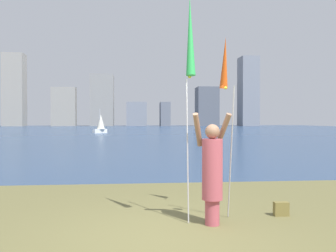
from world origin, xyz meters
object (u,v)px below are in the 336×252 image
(person, at_px, (212,170))
(bag, at_px, (281,209))
(sailboat_1, at_px, (101,124))
(kite_flag_left, at_px, (190,41))
(kite_flag_right, at_px, (225,68))

(person, bearing_deg, bag, 20.45)
(sailboat_1, bearing_deg, bag, -80.44)
(kite_flag_left, height_order, sailboat_1, kite_flag_left)
(person, relative_size, kite_flag_right, 0.57)
(person, relative_size, kite_flag_left, 0.49)
(kite_flag_right, relative_size, sailboat_1, 0.99)
(person, height_order, kite_flag_right, kite_flag_right)
(kite_flag_left, xyz_separation_m, bag, (1.83, 0.50, -3.04))
(kite_flag_right, height_order, bag, kite_flag_right)
(kite_flag_left, distance_m, kite_flag_right, 1.14)
(bag, bearing_deg, person, -162.84)
(kite_flag_right, bearing_deg, sailboat_1, 98.29)
(bag, bearing_deg, kite_flag_right, 166.87)
(kite_flag_left, bearing_deg, bag, 15.15)
(kite_flag_right, bearing_deg, person, -120.21)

